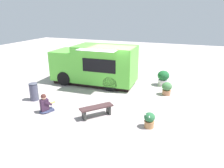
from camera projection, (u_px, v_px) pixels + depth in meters
ground_plane at (110, 88)px, 12.50m from camera, size 40.00×40.00×0.00m
food_truck at (95, 66)px, 12.99m from camera, size 5.20×2.80×2.41m
person_customer at (45, 105)px, 9.46m from camera, size 0.64×0.81×0.88m
planter_flowering_near at (149, 120)px, 8.22m from camera, size 0.43×0.43×0.62m
planter_flowering_far at (167, 88)px, 11.45m from camera, size 0.53×0.53×0.71m
planter_flowering_side at (163, 78)px, 12.89m from camera, size 0.70×0.70×0.92m
plaza_bench at (97, 109)px, 9.06m from camera, size 1.25×1.35×0.48m
trash_bin at (34, 91)px, 10.74m from camera, size 0.43×0.43×0.93m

